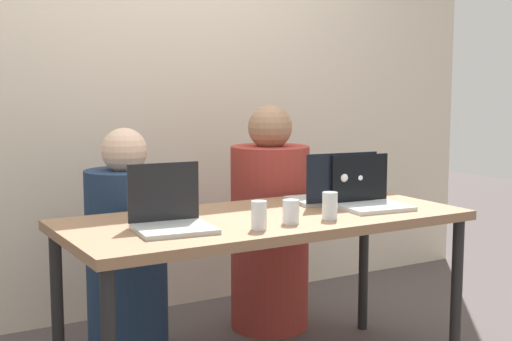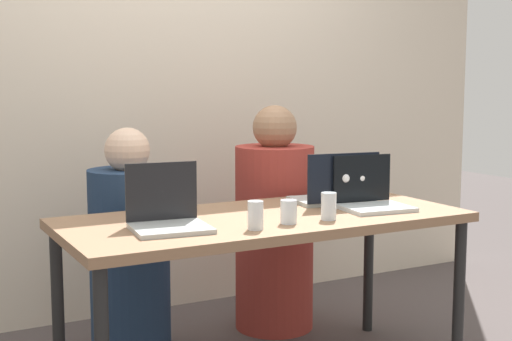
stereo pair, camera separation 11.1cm
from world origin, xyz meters
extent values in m
cube|color=beige|center=(0.00, 1.23, 1.27)|extent=(4.50, 0.10, 2.55)
cube|color=#8A6447|center=(0.00, 0.00, 0.71)|extent=(1.68, 0.75, 0.04)
cylinder|color=black|center=(0.79, -0.32, 0.35)|extent=(0.05, 0.05, 0.69)
cylinder|color=black|center=(-0.79, 0.32, 0.35)|extent=(0.05, 0.05, 0.69)
cylinder|color=black|center=(0.79, 0.32, 0.35)|extent=(0.05, 0.05, 0.69)
cylinder|color=navy|center=(-0.39, 0.60, 0.44)|extent=(0.43, 0.43, 0.88)
sphere|color=beige|center=(-0.39, 0.60, 0.97)|extent=(0.21, 0.21, 0.21)
cylinder|color=#9E342B|center=(0.39, 0.60, 0.48)|extent=(0.50, 0.50, 0.96)
sphere|color=#997051|center=(0.39, 0.60, 1.05)|extent=(0.23, 0.23, 0.23)
cube|color=#AFB8B3|center=(0.43, 0.15, 0.74)|extent=(0.38, 0.28, 0.02)
cube|color=black|center=(0.42, 0.03, 0.86)|extent=(0.35, 0.06, 0.22)
sphere|color=white|center=(0.42, 0.01, 0.86)|extent=(0.04, 0.04, 0.04)
cube|color=silver|center=(0.49, -0.12, 0.74)|extent=(0.31, 0.26, 0.02)
cube|color=black|center=(0.50, 0.00, 0.86)|extent=(0.28, 0.04, 0.21)
sphere|color=white|center=(0.50, 0.01, 0.86)|extent=(0.04, 0.04, 0.04)
cube|color=#B1B6B3|center=(-0.46, -0.10, 0.74)|extent=(0.31, 0.27, 0.02)
cube|color=black|center=(-0.44, 0.02, 0.86)|extent=(0.28, 0.04, 0.23)
sphere|color=white|center=(-0.44, 0.04, 0.86)|extent=(0.04, 0.04, 0.04)
cylinder|color=silver|center=(0.00, -0.20, 0.78)|extent=(0.07, 0.07, 0.09)
cylinder|color=silver|center=(0.00, -0.20, 0.76)|extent=(0.06, 0.06, 0.05)
cylinder|color=silver|center=(0.18, -0.21, 0.79)|extent=(0.06, 0.06, 0.11)
cylinder|color=silver|center=(0.18, -0.21, 0.76)|extent=(0.05, 0.05, 0.06)
cylinder|color=white|center=(-0.17, -0.23, 0.79)|extent=(0.06, 0.06, 0.11)
cylinder|color=silver|center=(-0.17, -0.23, 0.76)|extent=(0.05, 0.05, 0.06)
camera|label=1|loc=(-1.51, -2.50, 1.29)|focal=50.00mm
camera|label=2|loc=(-1.41, -2.56, 1.29)|focal=50.00mm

